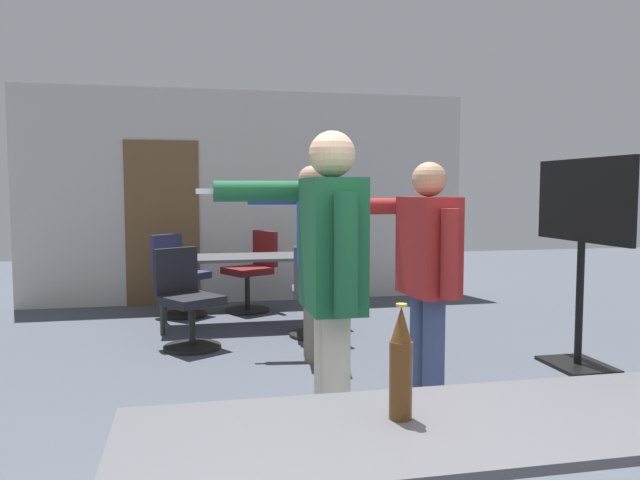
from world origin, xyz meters
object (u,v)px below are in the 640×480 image
tv_screen (582,235)px  person_center_tall (426,266)px  office_chair_side_rolled (187,302)px  office_chair_mid_tucked (178,278)px  office_chair_far_right (253,273)px  person_far_watching (310,243)px  office_chair_near_pushed (316,295)px  person_left_plaid (329,270)px  beer_bottle (401,365)px

tv_screen → person_center_tall: size_ratio=1.05×
tv_screen → office_chair_side_rolled: tv_screen is taller
office_chair_side_rolled → office_chair_mid_tucked: 1.52m
office_chair_mid_tucked → office_chair_far_right: bearing=141.0°
office_chair_side_rolled → person_center_tall: bearing=92.8°
person_far_watching → office_chair_far_right: size_ratio=1.73×
office_chair_near_pushed → person_far_watching: bearing=-97.1°
office_chair_side_rolled → office_chair_near_pushed: (1.23, 0.11, 0.00)m
person_far_watching → person_center_tall: person_far_watching is taller
tv_screen → office_chair_near_pushed: size_ratio=1.86×
tv_screen → person_left_plaid: bearing=-59.5°
person_left_plaid → beer_bottle: 1.26m
person_far_watching → office_chair_side_rolled: bearing=66.3°
office_chair_far_right → office_chair_side_rolled: size_ratio=1.05×
tv_screen → person_center_tall: bearing=-64.3°
office_chair_mid_tucked → beer_bottle: (0.75, -5.50, 0.48)m
office_chair_mid_tucked → beer_bottle: 5.57m
office_chair_near_pushed → beer_bottle: bearing=-89.5°
tv_screen → person_far_watching: tv_screen is taller
office_chair_mid_tucked → office_chair_near_pushed: (1.33, -1.40, -0.01)m
tv_screen → person_left_plaid: (-2.41, -1.42, -0.04)m
person_left_plaid → person_far_watching: 2.13m
person_center_tall → office_chair_side_rolled: bearing=30.1°
office_chair_side_rolled → office_chair_near_pushed: size_ratio=1.00×
person_center_tall → beer_bottle: bearing=151.3°
office_chair_far_right → beer_bottle: bearing=150.5°
office_chair_far_right → beer_bottle: beer_bottle is taller
tv_screen → office_chair_far_right: size_ratio=1.79×
person_left_plaid → office_chair_near_pushed: bearing=-10.1°
tv_screen → beer_bottle: (-2.46, -2.67, -0.17)m
person_left_plaid → office_chair_side_rolled: bearing=14.7°
person_center_tall → office_chair_side_rolled: person_center_tall is taller
person_center_tall → office_chair_far_right: bearing=5.9°
office_chair_far_right → office_chair_side_rolled: (-0.76, -1.61, -0.03)m
person_far_watching → tv_screen: bearing=-100.7°
person_left_plaid → person_center_tall: 0.99m
office_chair_far_right → office_chair_near_pushed: office_chair_far_right is taller
office_chair_near_pushed → person_center_tall: bearing=-75.1°
office_chair_near_pushed → office_chair_mid_tucked: bearing=141.8°
tv_screen → office_chair_mid_tucked: bearing=-131.3°
beer_bottle → person_left_plaid: bearing=87.3°
person_left_plaid → office_chair_near_pushed: 2.95m
tv_screen → person_left_plaid: person_left_plaid is taller
office_chair_side_rolled → office_chair_near_pushed: office_chair_near_pushed is taller
person_far_watching → office_chair_far_right: person_far_watching is taller
office_chair_mid_tucked → person_center_tall: bearing=68.4°
person_left_plaid → office_chair_far_right: person_left_plaid is taller
person_left_plaid → office_chair_side_rolled: (-0.71, 2.73, -0.62)m
office_chair_far_right → office_chair_mid_tucked: 0.87m
person_far_watching → office_chair_mid_tucked: (-1.12, 2.14, -0.56)m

